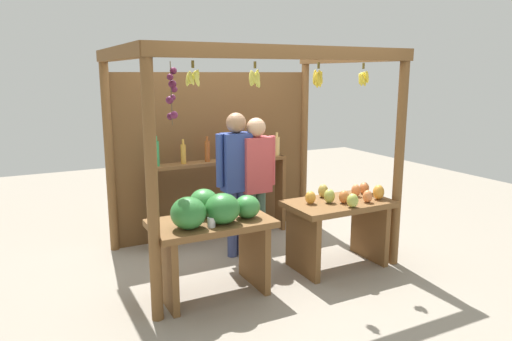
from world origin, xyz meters
TOP-DOWN VIEW (x-y plane):
  - ground_plane at (0.00, 0.00)m, footprint 12.00×12.00m
  - market_stall at (-0.00, 0.39)m, footprint 2.75×1.94m
  - fruit_counter_left at (-0.73, -0.71)m, footprint 1.10×0.71m
  - fruit_counter_right at (0.74, -0.69)m, footprint 1.10×0.64m
  - bottle_shelf_unit at (-0.03, 0.68)m, footprint 1.76×0.22m
  - vendor_man at (-0.11, 0.08)m, footprint 0.48×0.22m
  - vendor_woman at (0.11, 0.03)m, footprint 0.48×0.21m

SIDE VIEW (x-z plane):
  - ground_plane at x=0.00m, z-range 0.00..0.00m
  - fruit_counter_right at x=0.74m, z-range 0.11..0.99m
  - fruit_counter_left at x=-0.73m, z-range 0.18..1.18m
  - bottle_shelf_unit at x=-0.03m, z-range 0.11..1.46m
  - vendor_woman at x=0.11m, z-range 0.15..1.72m
  - vendor_man at x=-0.11m, z-range 0.16..1.79m
  - market_stall at x=0.00m, z-range 0.20..2.49m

